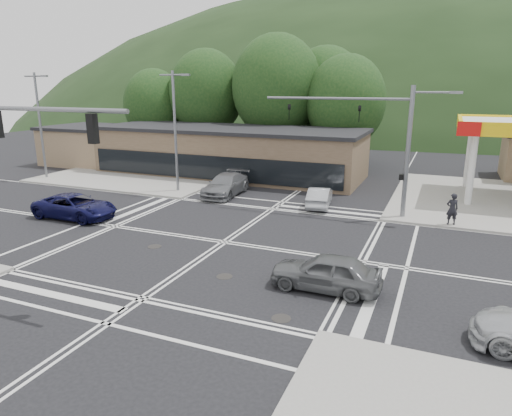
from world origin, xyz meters
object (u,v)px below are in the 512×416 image
at_px(car_queue_a, 320,197).
at_px(car_northbound, 226,185).
at_px(car_queue_b, 333,168).
at_px(pedestrian, 452,209).
at_px(car_grey_center, 326,272).
at_px(car_blue_west, 75,206).

relative_size(car_queue_a, car_northbound, 0.75).
height_order(car_queue_b, pedestrian, pedestrian).
relative_size(car_queue_b, car_northbound, 0.85).
bearing_deg(car_grey_center, pedestrian, 156.86).
xyz_separation_m(car_queue_b, car_northbound, (-5.72, -10.13, 0.01)).
relative_size(car_grey_center, car_queue_b, 0.97).
distance_m(car_blue_west, car_queue_b, 22.41).
relative_size(car_blue_west, pedestrian, 2.85).
bearing_deg(car_grey_center, car_northbound, -140.41).
distance_m(car_northbound, pedestrian, 15.74).
height_order(car_blue_west, car_queue_a, car_blue_west).
bearing_deg(car_queue_b, car_blue_west, 63.06).
height_order(car_grey_center, car_queue_b, car_queue_b).
relative_size(car_grey_center, car_northbound, 0.82).
height_order(car_northbound, pedestrian, pedestrian).
xyz_separation_m(car_queue_a, car_queue_b, (-1.62, 10.65, 0.11)).
distance_m(car_queue_a, car_queue_b, 10.77).
xyz_separation_m(car_blue_west, car_queue_b, (11.64, 19.15, 0.05)).
bearing_deg(pedestrian, car_queue_b, -70.26).
xyz_separation_m(car_queue_b, pedestrian, (9.89, -12.15, 0.30)).
distance_m(car_grey_center, car_queue_a, 13.08).
bearing_deg(car_grey_center, car_blue_west, -103.92).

